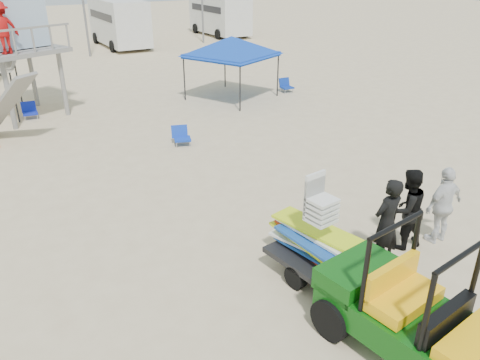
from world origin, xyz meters
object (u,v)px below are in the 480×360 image
surf_trailer (316,243)px  utility_cart (415,306)px  man_left (387,223)px  canopy_blue (232,40)px  lifeguard_tower (6,22)px

surf_trailer → utility_cart: bearing=-90.2°
man_left → canopy_blue: (3.63, 12.81, 1.63)m
utility_cart → man_left: utility_cart is taller
surf_trailer → man_left: 1.55m
utility_cart → canopy_blue: 15.80m
lifeguard_tower → man_left: bearing=-71.3°
canopy_blue → lifeguard_tower: bearing=168.3°
canopy_blue → utility_cart: bearing=-109.2°
lifeguard_tower → canopy_blue: 8.82m
utility_cart → canopy_blue: bearing=70.8°
utility_cart → canopy_blue: canopy_blue is taller
utility_cart → man_left: size_ratio=1.56×
utility_cart → surf_trailer: bearing=89.8°
lifeguard_tower → canopy_blue: bearing=-11.7°
man_left → lifeguard_tower: lifeguard_tower is taller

